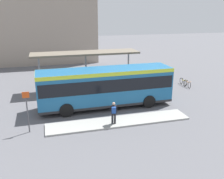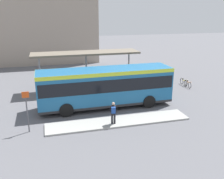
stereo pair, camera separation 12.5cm
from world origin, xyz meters
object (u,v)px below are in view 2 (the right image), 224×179
at_px(city_bus, 106,85).
at_px(potted_planter_near_shelter, 87,90).
at_px(bicycle_yellow, 183,82).
at_px(pedestrian_waiting, 113,112).
at_px(bicycle_orange, 188,84).
at_px(platform_sign, 27,110).

height_order(city_bus, potted_planter_near_shelter, city_bus).
distance_m(city_bus, potted_planter_near_shelter, 3.53).
bearing_deg(bicycle_yellow, potted_planter_near_shelter, -79.52).
height_order(pedestrian_waiting, potted_planter_near_shelter, pedestrian_waiting).
bearing_deg(pedestrian_waiting, bicycle_yellow, -39.37).
bearing_deg(city_bus, bicycle_orange, 17.54).
bearing_deg(pedestrian_waiting, platform_sign, 97.96).
height_order(city_bus, bicycle_orange, city_bus).
relative_size(city_bus, platform_sign, 3.91).
xyz_separation_m(city_bus, bicycle_orange, (9.65, 3.20, -1.53)).
bearing_deg(potted_planter_near_shelter, platform_sign, -128.45).
bearing_deg(platform_sign, potted_planter_near_shelter, 51.55).
distance_m(potted_planter_near_shelter, platform_sign, 8.07).
bearing_deg(pedestrian_waiting, bicycle_orange, -42.43).
bearing_deg(pedestrian_waiting, city_bus, 7.77).
relative_size(city_bus, bicycle_yellow, 6.85).
bearing_deg(city_bus, pedestrian_waiting, -96.16).
bearing_deg(platform_sign, city_bus, 27.64).
bearing_deg(potted_planter_near_shelter, bicycle_yellow, 4.37).
bearing_deg(bicycle_yellow, bicycle_orange, 13.17).
xyz_separation_m(bicycle_orange, platform_sign, (-15.65, -6.34, 1.21)).
bearing_deg(pedestrian_waiting, potted_planter_near_shelter, 18.80).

